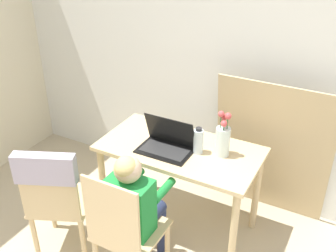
% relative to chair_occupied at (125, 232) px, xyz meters
% --- Properties ---
extents(wall_back, '(6.40, 0.05, 2.50)m').
position_rel_chair_occupied_xyz_m(wall_back, '(0.33, 1.32, 0.79)').
color(wall_back, silver).
rests_on(wall_back, ground_plane).
extents(dining_table, '(1.15, 0.60, 0.72)m').
position_rel_chair_occupied_xyz_m(dining_table, '(0.04, 0.67, 0.16)').
color(dining_table, '#D6B784').
rests_on(dining_table, ground_plane).
extents(chair_occupied, '(0.40, 0.40, 0.91)m').
position_rel_chair_occupied_xyz_m(chair_occupied, '(0.00, 0.00, 0.00)').
color(chair_occupied, '#D6B784').
rests_on(chair_occupied, ground_plane).
extents(chair_spare, '(0.54, 0.55, 0.92)m').
position_rel_chair_occupied_xyz_m(chair_spare, '(-0.54, -0.02, 0.15)').
color(chair_spare, '#D6B784').
rests_on(chair_spare, ground_plane).
extents(person_seated, '(0.30, 0.42, 0.98)m').
position_rel_chair_occupied_xyz_m(person_seated, '(-0.00, 0.13, 0.15)').
color(person_seated, '#1E8438').
rests_on(person_seated, ground_plane).
extents(laptop, '(0.38, 0.24, 0.24)m').
position_rel_chair_occupied_xyz_m(laptop, '(-0.03, 0.61, 0.32)').
color(laptop, black).
rests_on(laptop, dining_table).
extents(flower_vase, '(0.10, 0.10, 0.34)m').
position_rel_chair_occupied_xyz_m(flower_vase, '(0.34, 0.72, 0.40)').
color(flower_vase, silver).
rests_on(flower_vase, dining_table).
extents(water_bottle, '(0.07, 0.07, 0.20)m').
position_rel_chair_occupied_xyz_m(water_bottle, '(0.18, 0.67, 0.36)').
color(water_bottle, silver).
rests_on(water_bottle, dining_table).
extents(cardboard_panel, '(0.89, 0.18, 1.16)m').
position_rel_chair_occupied_xyz_m(cardboard_panel, '(0.59, 1.18, 0.12)').
color(cardboard_panel, tan).
rests_on(cardboard_panel, ground_plane).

